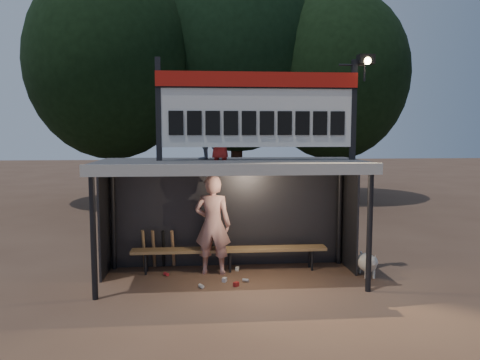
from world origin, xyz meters
name	(u,v)px	position (x,y,z in m)	size (l,w,h in m)	color
ground	(232,279)	(0.00, 0.00, 0.00)	(80.00, 80.00, 0.00)	brown
player	(213,225)	(-0.35, 0.40, 1.00)	(0.73, 0.48, 2.00)	silver
child_a	(206,131)	(-0.48, 0.39, 2.87)	(0.54, 0.42, 1.11)	gray
child_b	(220,138)	(-0.20, 0.12, 2.75)	(0.42, 0.27, 0.85)	#AB1E1A
dugout_shelter	(231,184)	(0.00, 0.24, 1.85)	(5.10, 2.08, 2.32)	#39393B
scoreboard_assembly	(261,107)	(0.56, -0.01, 3.32)	(4.10, 0.27, 1.99)	black
bench	(230,250)	(0.00, 0.55, 0.43)	(4.00, 0.35, 0.48)	#977347
tree_left	(111,63)	(-4.00, 10.00, 5.51)	(6.46, 6.46, 9.27)	black
tree_mid	(237,54)	(1.00, 11.50, 6.17)	(7.22, 7.22, 10.36)	#311D15
tree_right	(334,75)	(5.00, 10.50, 5.19)	(6.08, 6.08, 8.72)	black
dog	(368,263)	(2.70, -0.05, 0.28)	(0.36, 0.81, 0.49)	silver
bats	(158,249)	(-1.47, 0.82, 0.43)	(0.69, 0.35, 0.84)	olive
litter	(219,279)	(-0.25, -0.06, 0.04)	(1.67, 1.15, 0.08)	#A21D1B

